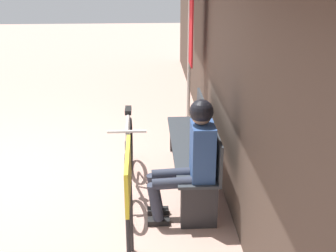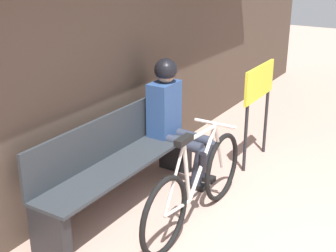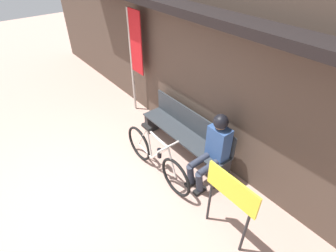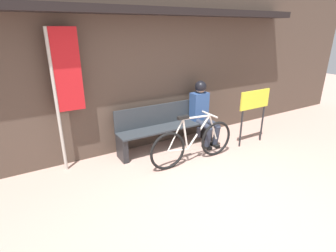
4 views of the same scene
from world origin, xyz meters
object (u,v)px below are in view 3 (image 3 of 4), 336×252
person_seated (214,146)px  park_bench_near (186,134)px  signboard (231,195)px  banner_pole (134,51)px  bicycle (156,158)px

person_seated → park_bench_near: bearing=171.0°
person_seated → signboard: 1.02m
banner_pole → signboard: 3.48m
person_seated → bicycle: bearing=-136.0°
bicycle → banner_pole: (-1.85, 0.85, 1.08)m
person_seated → banner_pole: bearing=175.0°
bicycle → park_bench_near: bearing=98.6°
banner_pole → signboard: size_ratio=2.03×
park_bench_near → signboard: (1.60, -0.71, 0.40)m
bicycle → banner_pole: 2.31m
park_bench_near → person_seated: (0.77, -0.12, 0.30)m
signboard → bicycle: bearing=-178.1°
bicycle → signboard: signboard is taller
signboard → banner_pole: bearing=166.4°
person_seated → signboard: size_ratio=1.14×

